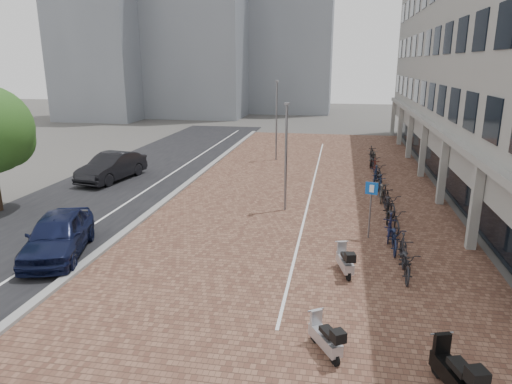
# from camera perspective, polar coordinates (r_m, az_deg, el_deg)

# --- Properties ---
(ground) EXTENTS (140.00, 140.00, 0.00)m
(ground) POSITION_cam_1_polar(r_m,az_deg,el_deg) (15.91, -3.92, -10.31)
(ground) COLOR #474442
(ground) RESTS_ON ground
(plaza_brick) EXTENTS (14.50, 42.00, 0.04)m
(plaza_brick) POSITION_cam_1_polar(r_m,az_deg,el_deg) (26.82, 6.51, 0.55)
(plaza_brick) COLOR brown
(plaza_brick) RESTS_ON ground
(street_asphalt) EXTENTS (8.00, 50.00, 0.03)m
(street_asphalt) POSITION_cam_1_polar(r_m,az_deg,el_deg) (29.59, -15.26, 1.52)
(street_asphalt) COLOR black
(street_asphalt) RESTS_ON ground
(curb) EXTENTS (0.35, 42.00, 0.14)m
(curb) POSITION_cam_1_polar(r_m,az_deg,el_deg) (28.13, -8.07, 1.34)
(curb) COLOR gray
(curb) RESTS_ON ground
(lane_line) EXTENTS (0.12, 44.00, 0.00)m
(lane_line) POSITION_cam_1_polar(r_m,az_deg,el_deg) (28.79, -11.66, 1.40)
(lane_line) COLOR white
(lane_line) RESTS_ON street_asphalt
(parking_line) EXTENTS (0.10, 30.00, 0.00)m
(parking_line) POSITION_cam_1_polar(r_m,az_deg,el_deg) (26.80, 6.93, 0.58)
(parking_line) COLOR white
(parking_line) RESTS_ON plaza_brick
(office_building) EXTENTS (8.40, 40.00, 15.00)m
(office_building) POSITION_cam_1_polar(r_m,az_deg,el_deg) (31.32, 28.97, 16.53)
(office_building) COLOR gray
(office_building) RESTS_ON ground
(bg_towers) EXTENTS (33.00, 23.00, 32.00)m
(bg_towers) POSITION_cam_1_polar(r_m,az_deg,el_deg) (65.67, -6.07, 21.72)
(bg_towers) COLOR gray
(bg_towers) RESTS_ON ground
(car_navy) EXTENTS (3.25, 5.10, 1.62)m
(car_navy) POSITION_cam_1_polar(r_m,az_deg,el_deg) (18.69, -23.26, -4.88)
(car_navy) COLOR black
(car_navy) RESTS_ON ground
(car_dark) EXTENTS (2.57, 5.31, 1.68)m
(car_dark) POSITION_cam_1_polar(r_m,az_deg,el_deg) (29.52, -17.37, 2.99)
(car_dark) COLOR black
(car_dark) RESTS_ON ground
(scooter_front) EXTENTS (0.81, 1.55, 1.02)m
(scooter_front) POSITION_cam_1_polar(r_m,az_deg,el_deg) (16.08, 10.93, -8.28)
(scooter_front) COLOR #BAB9BF
(scooter_front) RESTS_ON ground
(scooter_mid) EXTENTS (1.05, 1.81, 1.19)m
(scooter_mid) POSITION_cam_1_polar(r_m,az_deg,el_deg) (11.39, 23.36, -19.78)
(scooter_mid) COLOR black
(scooter_mid) RESTS_ON ground
(scooter_back) EXTENTS (1.12, 1.45, 0.98)m
(scooter_back) POSITION_cam_1_polar(r_m,az_deg,el_deg) (11.98, 8.55, -17.23)
(scooter_back) COLOR #B5B5BA
(scooter_back) RESTS_ON ground
(parking_sign) EXTENTS (0.49, 0.18, 2.38)m
(parking_sign) POSITION_cam_1_polar(r_m,az_deg,el_deg) (19.11, 13.99, -1.12)
(parking_sign) COLOR slate
(parking_sign) RESTS_ON ground
(lamp_near) EXTENTS (0.12, 0.12, 5.15)m
(lamp_near) POSITION_cam_1_polar(r_m,az_deg,el_deg) (21.96, 3.71, 4.12)
(lamp_near) COLOR slate
(lamp_near) RESTS_ON ground
(lamp_far) EXTENTS (0.12, 0.12, 5.71)m
(lamp_far) POSITION_cam_1_polar(r_m,az_deg,el_deg) (33.86, 2.54, 8.69)
(lamp_far) COLOR slate
(lamp_far) RESTS_ON ground
(bike_row) EXTENTS (1.20, 21.43, 1.05)m
(bike_row) POSITION_cam_1_polar(r_m,az_deg,el_deg) (25.44, 15.31, 0.45)
(bike_row) COLOR black
(bike_row) RESTS_ON ground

